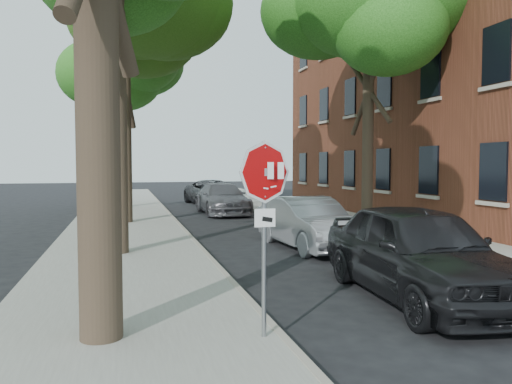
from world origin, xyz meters
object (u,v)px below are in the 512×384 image
tree_right (367,29)px  car_a (418,251)px  car_c (222,198)px  tree_mid_b (123,21)px  tree_far (117,72)px  car_b (308,223)px  car_d (213,192)px  apartment_building (483,53)px  stop_sign (265,200)px

tree_right → car_a: 11.22m
car_c → car_a: bearing=-88.8°
tree_mid_b → tree_far: size_ratio=1.11×
car_a → car_b: bearing=93.7°
tree_right → car_c: (-3.87, 7.22, -6.47)m
car_b → tree_mid_b: bearing=120.8°
tree_right → car_d: size_ratio=1.78×
tree_mid_b → tree_right: 9.34m
car_a → car_b: size_ratio=1.13×
car_c → apartment_building: bearing=-16.2°
stop_sign → car_d: bearing=81.8°
stop_sign → car_d: size_ratio=0.50×
apartment_building → tree_mid_b: 16.43m
tree_right → apartment_building: bearing=25.9°
tree_far → car_a: 21.29m
tree_mid_b → car_c: (4.53, 3.20, -7.26)m
apartment_building → tree_right: size_ratio=2.17×
apartment_building → tree_right: (-8.02, -3.89, -0.44)m
apartment_building → car_d: bearing=142.3°
apartment_building → car_b: bearing=-148.5°
car_c → car_d: (0.49, 5.47, -0.01)m
car_b → car_c: 10.33m
stop_sign → car_c: bearing=80.8°
stop_sign → car_a: bearing=24.8°
apartment_building → stop_sign: bearing=-136.3°
car_a → car_b: 5.51m
apartment_building → tree_mid_b: bearing=179.6°
apartment_building → tree_far: 18.18m
tree_far → tree_right: 14.02m
apartment_building → tree_mid_b: (-16.42, 0.12, 0.34)m
stop_sign → tree_right: bearing=56.6°
car_b → car_a: bearing=-94.4°
stop_sign → car_c: stop_sign is taller
stop_sign → tree_far: size_ratio=0.28×
car_a → car_c: car_a is taller
apartment_building → car_a: (-11.40, -12.50, -6.79)m
car_b → tree_far: bearing=106.3°
tree_far → car_d: 8.56m
tree_far → tree_right: (8.70, -11.00, 0.00)m
tree_mid_b → tree_far: 7.04m
car_b → car_d: 15.79m
tree_mid_b → car_a: 15.35m
apartment_building → car_b: apartment_building is taller
apartment_building → car_b: 15.06m
stop_sign → car_c: 17.62m
car_a → tree_far: bearing=108.9°
tree_right → car_b: 7.94m
stop_sign → car_c: (2.81, 17.35, -1.21)m
apartment_building → car_c: bearing=164.4°
apartment_building → tree_right: apartment_building is taller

